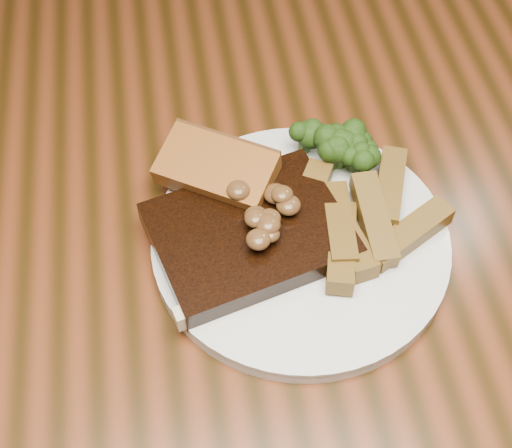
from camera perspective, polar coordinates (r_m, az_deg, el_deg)
The scene contains 9 objects.
dining_table at distance 0.75m, azimuth -0.75°, elevation -4.97°, with size 1.60×0.90×0.75m.
chair_far at distance 1.33m, azimuth -14.35°, elevation 14.31°, with size 0.47×0.47×0.88m.
plate at distance 0.66m, azimuth 3.54°, elevation -1.50°, with size 0.27×0.27×0.01m, color silver.
steak at distance 0.64m, azimuth -0.54°, elevation -0.82°, with size 0.17×0.13×0.02m, color black.
steak_bone at distance 0.61m, azimuth 0.28°, elevation -5.36°, with size 0.15×0.01×0.02m, color #BBB491.
mushroom_pile at distance 0.62m, azimuth 0.07°, elevation 0.93°, with size 0.06×0.06×0.03m, color #53391A, non-canonical shape.
garlic_bread at distance 0.68m, azimuth -3.11°, elevation 3.34°, with size 0.11×0.06×0.02m, color #9C4B1C.
potato_wedges at distance 0.66m, azimuth 8.43°, elevation 0.76°, with size 0.12×0.12×0.02m, color brown, non-canonical shape.
broccoli_cluster at distance 0.69m, azimuth 6.11°, elevation 5.71°, with size 0.07×0.07×0.04m, color #1E3D0E, non-canonical shape.
Camera 1 is at (-0.05, -0.38, 1.29)m, focal length 50.00 mm.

